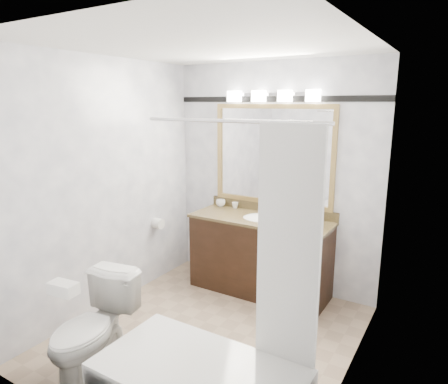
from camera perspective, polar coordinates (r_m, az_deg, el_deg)
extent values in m
cube|color=tan|center=(3.85, -2.12, -19.79)|extent=(2.40, 2.60, 0.01)
cube|color=white|center=(3.29, -2.49, 20.39)|extent=(2.40, 2.60, 0.01)
cube|color=white|center=(4.48, 6.98, 2.09)|extent=(2.40, 0.01, 2.50)
cube|color=white|center=(2.43, -19.74, -7.67)|extent=(2.40, 0.01, 2.50)
cube|color=white|center=(4.13, -16.37, 0.78)|extent=(0.01, 2.60, 2.50)
cube|color=white|center=(2.89, 18.11, -4.30)|extent=(0.01, 2.60, 2.50)
cube|color=black|center=(4.46, 5.13, -9.18)|extent=(1.50, 0.55, 0.82)
cube|color=olive|center=(4.32, 5.24, -3.93)|extent=(1.53, 0.58, 0.03)
cube|color=olive|center=(4.53, 6.76, -2.30)|extent=(1.53, 0.03, 0.10)
ellipsoid|color=white|center=(4.32, 5.23, -4.12)|extent=(0.44, 0.34, 0.14)
cube|color=#AB8B4D|center=(4.38, 7.12, 12.06)|extent=(1.40, 0.04, 0.05)
cube|color=#AB8B4D|center=(4.51, 6.76, -1.39)|extent=(1.40, 0.04, 0.05)
cube|color=#AB8B4D|center=(4.73, -0.56, 5.81)|extent=(0.05, 0.04, 1.00)
cube|color=#AB8B4D|center=(4.18, 15.40, 4.47)|extent=(0.05, 0.04, 1.00)
cube|color=white|center=(4.42, 6.96, 5.24)|extent=(1.30, 0.01, 1.00)
cube|color=silver|center=(4.37, 7.11, 13.70)|extent=(0.90, 0.05, 0.03)
cube|color=white|center=(4.53, 1.50, 13.50)|extent=(0.12, 0.12, 0.12)
cube|color=white|center=(4.39, 4.99, 13.48)|extent=(0.12, 0.12, 0.12)
cube|color=white|center=(4.26, 8.71, 13.41)|extent=(0.12, 0.12, 0.12)
cube|color=white|center=(4.16, 12.62, 13.29)|extent=(0.12, 0.12, 0.12)
cube|color=black|center=(4.39, 7.22, 13.04)|extent=(2.40, 0.01, 0.06)
cylinder|color=silver|center=(2.52, 0.89, 10.11)|extent=(1.30, 0.02, 0.02)
cube|color=white|center=(2.49, 9.18, -8.41)|extent=(0.40, 0.04, 1.55)
cylinder|color=white|center=(4.68, -9.41, -4.46)|extent=(0.11, 0.12, 0.12)
imported|color=white|center=(3.34, -18.32, -18.15)|extent=(0.55, 0.82, 0.77)
cube|color=white|center=(3.03, -21.98, -12.63)|extent=(0.22, 0.14, 0.08)
cylinder|color=black|center=(4.16, 10.35, -4.34)|extent=(0.18, 0.18, 0.02)
cylinder|color=black|center=(4.19, 10.52, -2.37)|extent=(0.15, 0.15, 0.27)
sphere|color=black|center=(4.16, 10.59, -0.60)|extent=(0.16, 0.16, 0.16)
cube|color=black|center=(4.09, 10.44, -1.48)|extent=(0.12, 0.12, 0.05)
cylinder|color=silver|center=(4.14, 10.33, -4.01)|extent=(0.06, 0.06, 0.06)
imported|color=white|center=(4.76, -0.48, -1.59)|extent=(0.13, 0.13, 0.09)
imported|color=white|center=(4.69, 1.60, -1.91)|extent=(0.09, 0.09, 0.07)
imported|color=white|center=(4.51, 5.61, -2.31)|extent=(0.06, 0.06, 0.11)
imported|color=white|center=(4.39, 8.88, -2.99)|extent=(0.07, 0.07, 0.08)
cube|color=beige|center=(4.39, 6.50, -3.29)|extent=(0.08, 0.06, 0.02)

